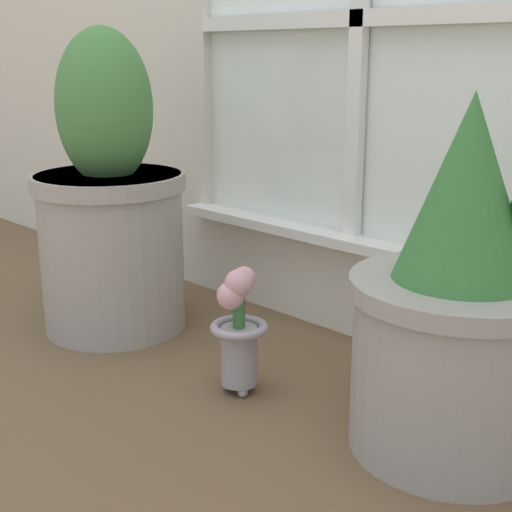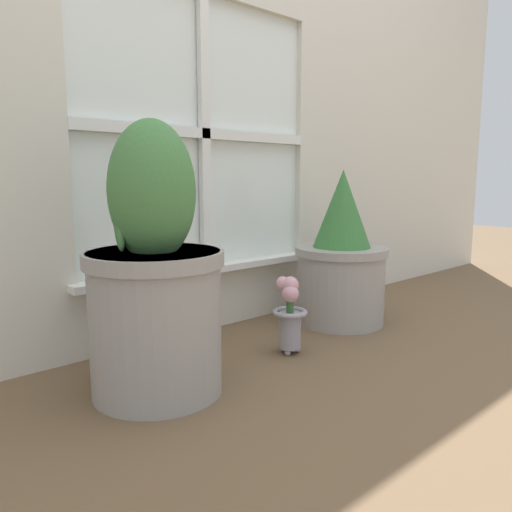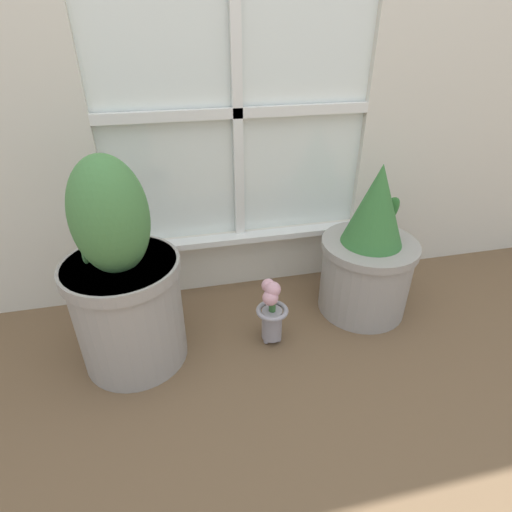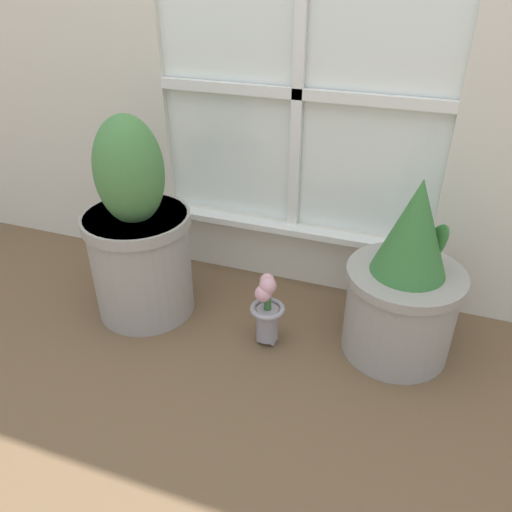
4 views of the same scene
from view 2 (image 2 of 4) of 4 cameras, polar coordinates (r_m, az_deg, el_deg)
ground_plane at (r=1.53m, az=7.42°, el=-12.77°), size 10.00×10.00×0.00m
potted_plant_left at (r=1.32m, az=-11.49°, el=-3.10°), size 0.36×0.36×0.71m
potted_plant_right at (r=1.96m, az=9.70°, el=-0.59°), size 0.36×0.36×0.60m
flower_vase at (r=1.62m, az=3.84°, el=-6.53°), size 0.11×0.11×0.25m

